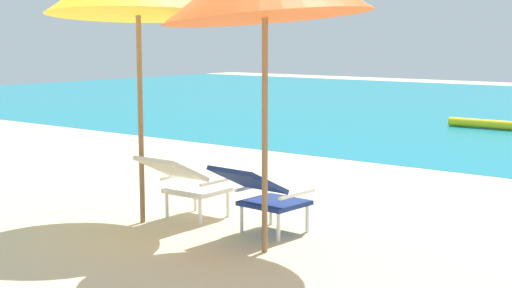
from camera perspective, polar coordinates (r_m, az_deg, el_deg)
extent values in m
plane|color=beige|center=(10.59, 12.43, -1.75)|extent=(40.00, 40.00, 0.00)
cylinder|color=yellow|center=(15.31, 17.32, 1.46)|extent=(1.60, 0.18, 0.18)
cube|color=silver|center=(7.47, -4.50, -3.54)|extent=(0.52, 0.51, 0.04)
cube|color=silver|center=(7.15, -6.48, -1.89)|extent=(0.53, 0.52, 0.27)
cylinder|color=white|center=(7.79, -4.67, -4.17)|extent=(0.04, 0.04, 0.26)
cylinder|color=white|center=(7.51, -2.16, -4.61)|extent=(0.04, 0.04, 0.26)
cylinder|color=white|center=(7.49, -6.82, -4.70)|extent=(0.04, 0.04, 0.26)
cylinder|color=white|center=(7.20, -4.29, -5.19)|extent=(0.04, 0.04, 0.26)
cube|color=white|center=(7.61, -5.97, -2.40)|extent=(0.03, 0.50, 0.03)
cube|color=white|center=(7.27, -2.98, -2.87)|extent=(0.03, 0.50, 0.03)
cube|color=navy|center=(6.88, 1.43, -4.52)|extent=(0.55, 0.53, 0.04)
cube|color=navy|center=(6.56, -0.61, -2.76)|extent=(0.55, 0.54, 0.27)
cylinder|color=white|center=(7.21, 1.14, -5.15)|extent=(0.04, 0.04, 0.26)
cylinder|color=white|center=(6.94, 3.94, -5.70)|extent=(0.04, 0.04, 0.26)
cylinder|color=white|center=(6.90, -1.11, -5.76)|extent=(0.04, 0.04, 0.26)
cylinder|color=white|center=(6.62, 1.73, -6.36)|extent=(0.04, 0.04, 0.26)
cube|color=white|center=(7.02, -0.20, -3.26)|extent=(0.06, 0.50, 0.03)
cube|color=white|center=(6.70, 3.15, -3.84)|extent=(0.06, 0.50, 0.03)
cylinder|color=olive|center=(7.22, -8.80, 1.87)|extent=(0.05, 0.05, 2.02)
cylinder|color=olive|center=(6.13, 0.67, 0.63)|extent=(0.05, 0.05, 1.97)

